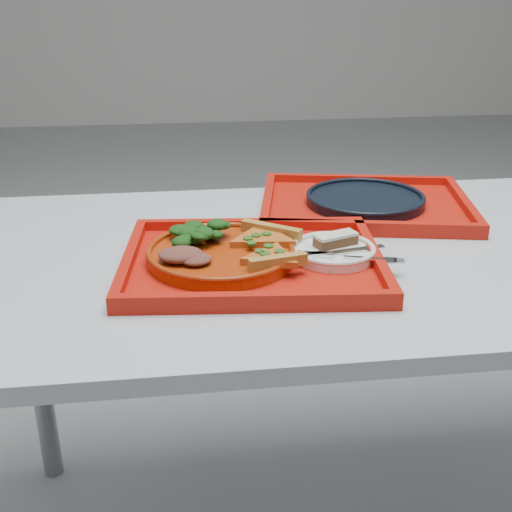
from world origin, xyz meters
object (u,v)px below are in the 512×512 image
at_px(tray_far, 365,206).
at_px(dessert_bar, 336,240).
at_px(dinner_plate, 221,256).
at_px(tray_main, 253,264).
at_px(navy_plate, 365,200).

xyz_separation_m(tray_far, dessert_bar, (-0.13, -0.26, 0.03)).
distance_m(tray_far, dinner_plate, 0.44).
height_order(tray_main, dinner_plate, dinner_plate).
bearing_deg(navy_plate, dessert_bar, -116.75).
relative_size(tray_far, dinner_plate, 1.73).
relative_size(tray_main, dinner_plate, 1.73).
height_order(tray_main, navy_plate, navy_plate).
relative_size(tray_main, dessert_bar, 5.30).
relative_size(dinner_plate, dessert_bar, 3.06).
bearing_deg(tray_main, navy_plate, 50.02).
distance_m(dinner_plate, navy_plate, 0.44).
height_order(tray_far, dessert_bar, dessert_bar).
distance_m(tray_main, dinner_plate, 0.06).
xyz_separation_m(tray_main, dessert_bar, (0.15, 0.02, 0.03)).
xyz_separation_m(navy_plate, dessert_bar, (-0.13, -0.26, 0.02)).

